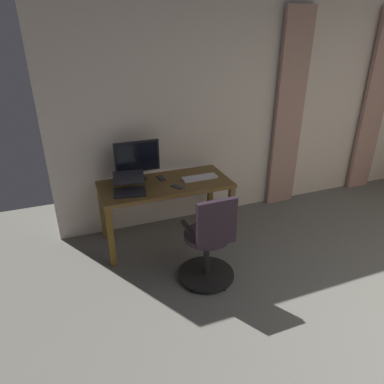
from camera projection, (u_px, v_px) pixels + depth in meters
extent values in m
cube|color=beige|center=(262.00, 107.00, 4.44)|extent=(5.30, 0.10, 2.72)
cube|color=tan|center=(374.00, 106.00, 4.98)|extent=(0.38, 0.06, 2.52)
cube|color=tan|center=(289.00, 114.00, 4.50)|extent=(0.41, 0.06, 2.52)
cube|color=brown|center=(165.00, 185.00, 3.84)|extent=(1.44, 0.66, 0.04)
cube|color=brown|center=(231.00, 214.00, 3.97)|extent=(0.06, 0.06, 0.68)
cube|color=brown|center=(111.00, 238.00, 3.52)|extent=(0.06, 0.06, 0.68)
cube|color=brown|center=(210.00, 194.00, 4.46)|extent=(0.06, 0.06, 0.68)
cube|color=brown|center=(103.00, 212.00, 4.01)|extent=(0.06, 0.06, 0.68)
cylinder|color=black|center=(206.00, 274.00, 3.48)|extent=(0.56, 0.56, 0.02)
sphere|color=black|center=(229.00, 269.00, 3.57)|extent=(0.05, 0.05, 0.05)
sphere|color=black|center=(203.00, 259.00, 3.72)|extent=(0.05, 0.05, 0.05)
sphere|color=black|center=(181.00, 271.00, 3.54)|extent=(0.05, 0.05, 0.05)
sphere|color=black|center=(192.00, 289.00, 3.29)|extent=(0.05, 0.05, 0.05)
sphere|color=black|center=(224.00, 288.00, 3.30)|extent=(0.05, 0.05, 0.05)
cylinder|color=black|center=(206.00, 256.00, 3.39)|extent=(0.06, 0.06, 0.42)
cylinder|color=black|center=(207.00, 236.00, 3.28)|extent=(0.45, 0.45, 0.05)
cube|color=black|center=(217.00, 223.00, 3.01)|extent=(0.37, 0.05, 0.44)
cube|color=black|center=(187.00, 227.00, 3.16)|extent=(0.04, 0.24, 0.03)
cube|color=black|center=(226.00, 219.00, 3.29)|extent=(0.04, 0.24, 0.03)
cylinder|color=black|center=(139.00, 179.00, 3.92)|extent=(0.18, 0.18, 0.01)
cylinder|color=black|center=(138.00, 175.00, 3.90)|extent=(0.04, 0.04, 0.08)
cube|color=black|center=(137.00, 157.00, 3.81)|extent=(0.50, 0.03, 0.35)
cube|color=black|center=(137.00, 157.00, 3.80)|extent=(0.46, 0.01, 0.31)
cube|color=silver|center=(200.00, 178.00, 3.93)|extent=(0.40, 0.13, 0.02)
cube|color=#232328|center=(130.00, 192.00, 3.58)|extent=(0.36, 0.28, 0.02)
cube|color=#232328|center=(129.00, 177.00, 3.63)|extent=(0.35, 0.27, 0.07)
cube|color=#333338|center=(178.00, 186.00, 3.73)|extent=(0.14, 0.16, 0.01)
cube|color=#232328|center=(161.00, 178.00, 3.94)|extent=(0.08, 0.15, 0.01)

